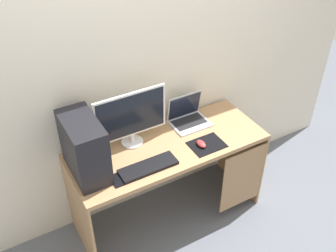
{
  "coord_description": "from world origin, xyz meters",
  "views": [
    {
      "loc": [
        -1.13,
        -1.99,
        2.68
      ],
      "look_at": [
        0.0,
        0.0,
        0.95
      ],
      "focal_mm": 42.45,
      "sensor_mm": 36.0,
      "label": 1
    }
  ],
  "objects_px": {
    "pc_tower": "(84,148)",
    "cell_phone": "(117,180)",
    "monitor": "(131,117)",
    "laptop": "(188,117)",
    "mouse_left": "(201,144)",
    "keyboard": "(148,167)"
  },
  "relations": [
    {
      "from": "pc_tower",
      "to": "mouse_left",
      "type": "bearing_deg",
      "value": -11.01
    },
    {
      "from": "keyboard",
      "to": "cell_phone",
      "type": "bearing_deg",
      "value": -178.74
    },
    {
      "from": "mouse_left",
      "to": "keyboard",
      "type": "bearing_deg",
      "value": -177.48
    },
    {
      "from": "laptop",
      "to": "cell_phone",
      "type": "bearing_deg",
      "value": -156.67
    },
    {
      "from": "monitor",
      "to": "mouse_left",
      "type": "height_order",
      "value": "monitor"
    },
    {
      "from": "laptop",
      "to": "keyboard",
      "type": "bearing_deg",
      "value": -148.26
    },
    {
      "from": "monitor",
      "to": "cell_phone",
      "type": "xyz_separation_m",
      "value": [
        -0.27,
        -0.31,
        -0.23
      ]
    },
    {
      "from": "pc_tower",
      "to": "cell_phone",
      "type": "xyz_separation_m",
      "value": [
        0.13,
        -0.19,
        -0.21
      ]
    },
    {
      "from": "cell_phone",
      "to": "mouse_left",
      "type": "bearing_deg",
      "value": 2.08
    },
    {
      "from": "pc_tower",
      "to": "laptop",
      "type": "height_order",
      "value": "pc_tower"
    },
    {
      "from": "laptop",
      "to": "cell_phone",
      "type": "height_order",
      "value": "laptop"
    },
    {
      "from": "cell_phone",
      "to": "pc_tower",
      "type": "bearing_deg",
      "value": 125.72
    },
    {
      "from": "pc_tower",
      "to": "laptop",
      "type": "distance_m",
      "value": 0.93
    },
    {
      "from": "pc_tower",
      "to": "cell_phone",
      "type": "relative_size",
      "value": 3.28
    },
    {
      "from": "monitor",
      "to": "mouse_left",
      "type": "bearing_deg",
      "value": -33.37
    },
    {
      "from": "monitor",
      "to": "laptop",
      "type": "bearing_deg",
      "value": 2.74
    },
    {
      "from": "monitor",
      "to": "keyboard",
      "type": "xyz_separation_m",
      "value": [
        -0.02,
        -0.3,
        -0.23
      ]
    },
    {
      "from": "keyboard",
      "to": "mouse_left",
      "type": "relative_size",
      "value": 4.38
    },
    {
      "from": "pc_tower",
      "to": "laptop",
      "type": "bearing_deg",
      "value": 9.12
    },
    {
      "from": "laptop",
      "to": "monitor",
      "type": "bearing_deg",
      "value": -177.26
    },
    {
      "from": "pc_tower",
      "to": "monitor",
      "type": "bearing_deg",
      "value": 16.81
    },
    {
      "from": "monitor",
      "to": "cell_phone",
      "type": "height_order",
      "value": "monitor"
    }
  ]
}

